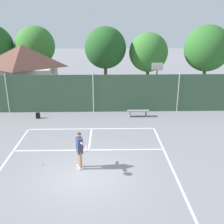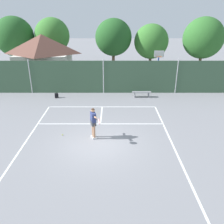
{
  "view_description": "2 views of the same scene",
  "coord_description": "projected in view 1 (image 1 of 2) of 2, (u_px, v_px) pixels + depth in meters",
  "views": [
    {
      "loc": [
        0.96,
        -10.61,
        6.66
      ],
      "look_at": [
        1.31,
        4.22,
        1.59
      ],
      "focal_mm": 42.62,
      "sensor_mm": 36.0,
      "label": 1
    },
    {
      "loc": [
        0.76,
        -11.28,
        6.65
      ],
      "look_at": [
        0.71,
        2.13,
        0.99
      ],
      "focal_mm": 37.44,
      "sensor_mm": 36.0,
      "label": 2
    }
  ],
  "objects": [
    {
      "name": "ground_plane",
      "position": [
        86.0,
        175.0,
        12.17
      ],
      "size": [
        120.0,
        120.0,
        0.0
      ],
      "primitive_type": "plane",
      "color": "gray"
    },
    {
      "name": "courtside_bench",
      "position": [
        138.0,
        112.0,
        19.5
      ],
      "size": [
        1.6,
        0.36,
        0.48
      ],
      "color": "gray",
      "rests_on": "ground"
    },
    {
      "name": "court_markings",
      "position": [
        87.0,
        167.0,
        12.78
      ],
      "size": [
        8.3,
        11.1,
        0.01
      ],
      "color": "white",
      "rests_on": "ground"
    },
    {
      "name": "treeline_backdrop",
      "position": [
        102.0,
        48.0,
        28.7
      ],
      "size": [
        28.23,
        4.51,
        6.45
      ],
      "color": "brown",
      "rests_on": "ground"
    },
    {
      "name": "clubhouse_building",
      "position": [
        24.0,
        71.0,
        23.67
      ],
      "size": [
        5.69,
        4.36,
        4.77
      ],
      "color": "beige",
      "rests_on": "ground"
    },
    {
      "name": "tennis_ball",
      "position": [
        42.0,
        164.0,
        12.98
      ],
      "size": [
        0.07,
        0.07,
        0.07
      ],
      "primitive_type": "sphere",
      "color": "#CCE033",
      "rests_on": "ground"
    },
    {
      "name": "chainlink_fence",
      "position": [
        93.0,
        94.0,
        20.21
      ],
      "size": [
        26.09,
        0.09,
        3.06
      ],
      "color": "#38563D",
      "rests_on": "ground"
    },
    {
      "name": "backpack_black",
      "position": [
        38.0,
        116.0,
        19.23
      ],
      "size": [
        0.29,
        0.25,
        0.46
      ],
      "color": "black",
      "rests_on": "ground"
    },
    {
      "name": "tennis_player",
      "position": [
        80.0,
        147.0,
        12.37
      ],
      "size": [
        0.66,
        1.33,
        1.85
      ],
      "color": "silver",
      "rests_on": "ground"
    },
    {
      "name": "basketball_hoop",
      "position": [
        157.0,
        78.0,
        21.46
      ],
      "size": [
        0.9,
        0.67,
        3.55
      ],
      "color": "#284CB2",
      "rests_on": "ground"
    }
  ]
}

